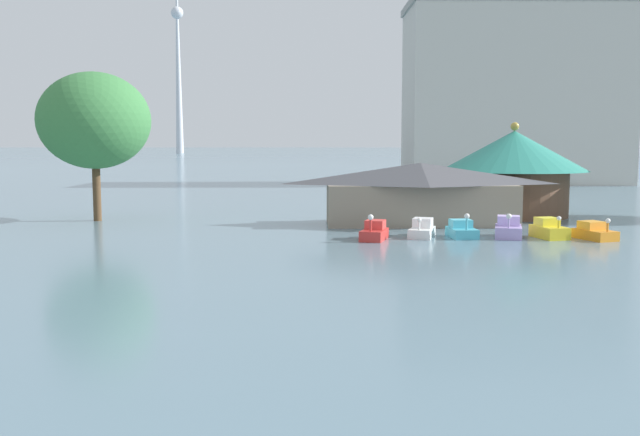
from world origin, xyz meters
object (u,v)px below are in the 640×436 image
object	(u,v)px
pedal_boat_white	(422,230)
boathouse	(420,192)
pedal_boat_lavender	(508,229)
green_roof_pavilion	(514,167)
shoreline_tree_tall_left	(94,121)
pedal_boat_yellow	(549,230)
pedal_boat_orange	(594,232)
pedal_boat_cyan	(462,230)
distant_broadcast_tower	(178,39)
background_building_block	(514,94)
pedal_boat_red	(374,232)

from	to	relation	value
pedal_boat_white	boathouse	world-z (taller)	boathouse
pedal_boat_lavender	green_roof_pavilion	xyz separation A→B (m)	(4.16, 13.31, 3.52)
boathouse	shoreline_tree_tall_left	distance (m)	25.64
pedal_boat_white	pedal_boat_yellow	size ratio (longest dim) A/B	1.12
shoreline_tree_tall_left	green_roof_pavilion	bearing A→B (deg)	5.50
pedal_boat_lavender	pedal_boat_orange	distance (m)	5.27
pedal_boat_white	pedal_boat_orange	world-z (taller)	pedal_boat_orange
pedal_boat_cyan	shoreline_tree_tall_left	bearing A→B (deg)	-114.62
boathouse	distant_broadcast_tower	bearing A→B (deg)	103.06
pedal_boat_cyan	background_building_block	distance (m)	65.20
pedal_boat_red	pedal_boat_lavender	world-z (taller)	pedal_boat_red
pedal_boat_yellow	shoreline_tree_tall_left	xyz separation A→B (m)	(-32.01, 10.45, 7.26)
boathouse	shoreline_tree_tall_left	bearing A→B (deg)	173.63
pedal_boat_cyan	boathouse	world-z (taller)	boathouse
pedal_boat_orange	green_roof_pavilion	distance (m)	14.81
pedal_boat_red	shoreline_tree_tall_left	size ratio (longest dim) A/B	0.26
pedal_boat_orange	boathouse	size ratio (longest dim) A/B	0.20
pedal_boat_yellow	shoreline_tree_tall_left	world-z (taller)	shoreline_tree_tall_left
pedal_boat_lavender	background_building_block	distance (m)	64.27
pedal_boat_red	shoreline_tree_tall_left	bearing A→B (deg)	-100.67
pedal_boat_orange	distant_broadcast_tower	bearing A→B (deg)	174.74
pedal_boat_cyan	background_building_block	size ratio (longest dim) A/B	0.08
pedal_boat_white	pedal_boat_cyan	distance (m)	2.54
boathouse	background_building_block	bearing A→B (deg)	67.09
pedal_boat_red	pedal_boat_lavender	bearing A→B (deg)	113.60
shoreline_tree_tall_left	distant_broadcast_tower	bearing A→B (deg)	99.45
pedal_boat_lavender	pedal_boat_yellow	world-z (taller)	pedal_boat_lavender
distant_broadcast_tower	pedal_boat_orange	bearing A→B (deg)	-75.83
pedal_boat_white	shoreline_tree_tall_left	bearing A→B (deg)	-94.16
pedal_boat_lavender	pedal_boat_white	bearing A→B (deg)	-78.05
pedal_boat_red	green_roof_pavilion	distance (m)	19.59
pedal_boat_lavender	shoreline_tree_tall_left	size ratio (longest dim) A/B	0.27
pedal_boat_red	pedal_boat_lavender	size ratio (longest dim) A/B	0.94
pedal_boat_red	pedal_boat_cyan	bearing A→B (deg)	116.85
shoreline_tree_tall_left	background_building_block	world-z (taller)	background_building_block
distant_broadcast_tower	pedal_boat_yellow	bearing A→B (deg)	-76.19
pedal_boat_yellow	boathouse	xyz separation A→B (m)	(-7.10, 7.67, 1.89)
pedal_boat_white	green_roof_pavilion	world-z (taller)	green_roof_pavilion
pedal_boat_lavender	pedal_boat_cyan	bearing A→B (deg)	-74.56
pedal_boat_orange	green_roof_pavilion	size ratio (longest dim) A/B	0.25
pedal_boat_orange	background_building_block	distance (m)	64.03
pedal_boat_white	shoreline_tree_tall_left	distance (m)	26.87
pedal_boat_cyan	distant_broadcast_tower	size ratio (longest dim) A/B	0.02
pedal_boat_yellow	boathouse	world-z (taller)	boathouse
pedal_boat_orange	boathouse	world-z (taller)	boathouse
green_roof_pavilion	shoreline_tree_tall_left	xyz separation A→B (m)	(-33.65, -3.24, 3.72)
green_roof_pavilion	distant_broadcast_tower	size ratio (longest dim) A/B	0.07
boathouse	distant_broadcast_tower	distance (m)	388.52
pedal_boat_yellow	distant_broadcast_tower	distance (m)	397.82
pedal_boat_red	pedal_boat_orange	size ratio (longest dim) A/B	0.98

